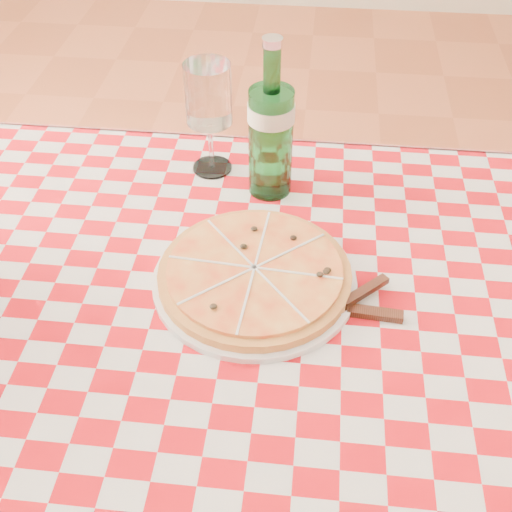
{
  "coord_description": "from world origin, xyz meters",
  "views": [
    {
      "loc": [
        0.05,
        -0.58,
        1.42
      ],
      "look_at": [
        -0.02,
        0.06,
        0.82
      ],
      "focal_mm": 45.0,
      "sensor_mm": 36.0,
      "label": 1
    }
  ],
  "objects_px": {
    "dining_table": "(265,363)",
    "wine_glass": "(210,120)",
    "pizza_plate": "(255,273)",
    "water_bottle": "(271,120)"
  },
  "relations": [
    {
      "from": "dining_table",
      "to": "pizza_plate",
      "type": "bearing_deg",
      "value": 108.83
    },
    {
      "from": "pizza_plate",
      "to": "wine_glass",
      "type": "height_order",
      "value": "wine_glass"
    },
    {
      "from": "wine_glass",
      "to": "dining_table",
      "type": "bearing_deg",
      "value": -69.44
    },
    {
      "from": "dining_table",
      "to": "water_bottle",
      "type": "relative_size",
      "value": 4.46
    },
    {
      "from": "pizza_plate",
      "to": "wine_glass",
      "type": "relative_size",
      "value": 1.49
    },
    {
      "from": "dining_table",
      "to": "pizza_plate",
      "type": "relative_size",
      "value": 4.05
    },
    {
      "from": "wine_glass",
      "to": "pizza_plate",
      "type": "bearing_deg",
      "value": -69.02
    },
    {
      "from": "pizza_plate",
      "to": "dining_table",
      "type": "bearing_deg",
      "value": -71.17
    },
    {
      "from": "dining_table",
      "to": "pizza_plate",
      "type": "distance_m",
      "value": 0.14
    },
    {
      "from": "dining_table",
      "to": "wine_glass",
      "type": "relative_size",
      "value": 6.05
    }
  ]
}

